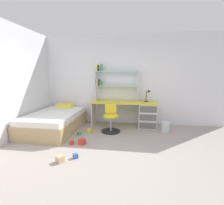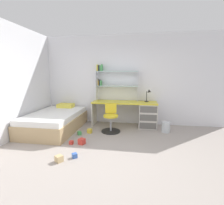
# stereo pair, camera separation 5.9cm
# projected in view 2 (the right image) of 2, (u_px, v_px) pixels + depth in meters

# --- Properties ---
(ground_plane) EXTENTS (6.08, 5.87, 0.02)m
(ground_plane) POSITION_uv_depth(u_px,v_px,m) (113.00, 161.00, 3.07)
(ground_plane) COLOR #9E938C
(room_shell) EXTENTS (6.08, 5.87, 2.78)m
(room_shell) POSITION_uv_depth(u_px,v_px,m) (72.00, 81.00, 4.25)
(room_shell) COLOR silver
(room_shell) RESTS_ON ground_plane
(desk) EXTENTS (1.94, 0.59, 0.76)m
(desk) POSITION_uv_depth(u_px,v_px,m) (141.00, 113.00, 4.97)
(desk) COLOR gold
(desk) RESTS_ON ground_plane
(bookshelf_hutch) EXTENTS (1.33, 0.22, 1.12)m
(bookshelf_hutch) POSITION_uv_depth(u_px,v_px,m) (112.00, 80.00, 5.12)
(bookshelf_hutch) COLOR silver
(bookshelf_hutch) RESTS_ON desk
(desk_lamp) EXTENTS (0.20, 0.17, 0.38)m
(desk_lamp) POSITION_uv_depth(u_px,v_px,m) (149.00, 94.00, 4.90)
(desk_lamp) COLOR black
(desk_lamp) RESTS_ON desk
(swivel_chair) EXTENTS (0.52, 0.52, 0.77)m
(swivel_chair) POSITION_uv_depth(u_px,v_px,m) (111.00, 121.00, 4.57)
(swivel_chair) COLOR black
(swivel_chair) RESTS_ON ground_plane
(bed_platform) EXTENTS (1.28, 1.98, 0.63)m
(bed_platform) POSITION_uv_depth(u_px,v_px,m) (55.00, 121.00, 4.72)
(bed_platform) COLOR tan
(bed_platform) RESTS_ON ground_plane
(waste_bin) EXTENTS (0.23, 0.23, 0.29)m
(waste_bin) POSITION_uv_depth(u_px,v_px,m) (166.00, 127.00, 4.53)
(waste_bin) COLOR silver
(waste_bin) RESTS_ON ground_plane
(toy_block_green_0) EXTENTS (0.13, 0.13, 0.09)m
(toy_block_green_0) POSITION_uv_depth(u_px,v_px,m) (79.00, 133.00, 4.35)
(toy_block_green_0) COLOR #479E51
(toy_block_green_0) RESTS_ON ground_plane
(toy_block_red_1) EXTENTS (0.17, 0.17, 0.13)m
(toy_block_red_1) POSITION_uv_depth(u_px,v_px,m) (82.00, 141.00, 3.77)
(toy_block_red_1) COLOR red
(toy_block_red_1) RESTS_ON ground_plane
(toy_block_blue_2) EXTENTS (0.12, 0.12, 0.09)m
(toy_block_blue_2) POSITION_uv_depth(u_px,v_px,m) (75.00, 156.00, 3.16)
(toy_block_blue_2) COLOR #3860B7
(toy_block_blue_2) RESTS_ON ground_plane
(toy_block_yellow_3) EXTENTS (0.12, 0.12, 0.11)m
(toy_block_yellow_3) POSITION_uv_depth(u_px,v_px,m) (90.00, 131.00, 4.49)
(toy_block_yellow_3) COLOR gold
(toy_block_yellow_3) RESTS_ON ground_plane
(toy_block_natural_4) EXTENTS (0.16, 0.16, 0.12)m
(toy_block_natural_4) POSITION_uv_depth(u_px,v_px,m) (59.00, 159.00, 3.01)
(toy_block_natural_4) COLOR tan
(toy_block_natural_4) RESTS_ON ground_plane
(toy_block_red_5) EXTENTS (0.09, 0.09, 0.08)m
(toy_block_red_5) POSITION_uv_depth(u_px,v_px,m) (71.00, 142.00, 3.77)
(toy_block_red_5) COLOR red
(toy_block_red_5) RESTS_ON ground_plane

